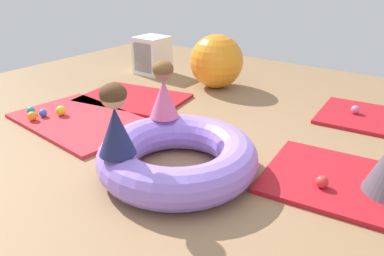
{
  "coord_description": "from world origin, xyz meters",
  "views": [
    {
      "loc": [
        1.84,
        -2.21,
        1.63
      ],
      "look_at": [
        0.11,
        0.16,
        0.34
      ],
      "focal_mm": 36.22,
      "sensor_mm": 36.0,
      "label": 1
    }
  ],
  "objects_px": {
    "child_in_pink": "(164,90)",
    "play_ball_red": "(322,182)",
    "play_ball_yellow": "(61,111)",
    "play_ball_blue": "(43,113)",
    "child_in_navy": "(115,121)",
    "storage_cube": "(151,55)",
    "exercise_ball_large": "(217,61)",
    "inflatable_cushion": "(177,157)",
    "play_ball_yellow_second": "(111,98)",
    "play_ball_pink": "(355,110)",
    "play_ball_teal": "(31,110)",
    "play_ball_orange": "(32,116)"
  },
  "relations": [
    {
      "from": "play_ball_blue",
      "to": "exercise_ball_large",
      "type": "distance_m",
      "value": 2.31
    },
    {
      "from": "inflatable_cushion",
      "to": "play_ball_orange",
      "type": "xyz_separation_m",
      "value": [
        -1.9,
        -0.09,
        -0.07
      ]
    },
    {
      "from": "play_ball_teal",
      "to": "play_ball_red",
      "type": "distance_m",
      "value": 3.15
    },
    {
      "from": "play_ball_yellow",
      "to": "play_ball_red",
      "type": "distance_m",
      "value": 2.84
    },
    {
      "from": "play_ball_yellow",
      "to": "play_ball_teal",
      "type": "distance_m",
      "value": 0.35
    },
    {
      "from": "play_ball_yellow",
      "to": "play_ball_yellow_second",
      "type": "height_order",
      "value": "play_ball_yellow"
    },
    {
      "from": "play_ball_teal",
      "to": "play_ball_yellow_second",
      "type": "height_order",
      "value": "play_ball_yellow_second"
    },
    {
      "from": "child_in_navy",
      "to": "storage_cube",
      "type": "height_order",
      "value": "child_in_navy"
    },
    {
      "from": "play_ball_yellow",
      "to": "storage_cube",
      "type": "relative_size",
      "value": 0.2
    },
    {
      "from": "play_ball_orange",
      "to": "play_ball_red",
      "type": "xyz_separation_m",
      "value": [
        2.95,
        0.52,
        -0.0
      ]
    },
    {
      "from": "play_ball_teal",
      "to": "play_ball_red",
      "type": "height_order",
      "value": "play_ball_red"
    },
    {
      "from": "play_ball_orange",
      "to": "storage_cube",
      "type": "xyz_separation_m",
      "value": [
        -0.3,
        2.25,
        0.19
      ]
    },
    {
      "from": "play_ball_pink",
      "to": "play_ball_red",
      "type": "bearing_deg",
      "value": -82.79
    },
    {
      "from": "inflatable_cushion",
      "to": "play_ball_blue",
      "type": "relative_size",
      "value": 15.27
    },
    {
      "from": "play_ball_orange",
      "to": "play_ball_blue",
      "type": "distance_m",
      "value": 0.13
    },
    {
      "from": "child_in_pink",
      "to": "storage_cube",
      "type": "relative_size",
      "value": 0.92
    },
    {
      "from": "play_ball_teal",
      "to": "play_ball_red",
      "type": "xyz_separation_m",
      "value": [
        3.12,
        0.42,
        0.0
      ]
    },
    {
      "from": "play_ball_blue",
      "to": "storage_cube",
      "type": "bearing_deg",
      "value": 98.05
    },
    {
      "from": "child_in_navy",
      "to": "play_ball_teal",
      "type": "xyz_separation_m",
      "value": [
        -1.88,
        0.46,
        -0.49
      ]
    },
    {
      "from": "play_ball_teal",
      "to": "play_ball_blue",
      "type": "distance_m",
      "value": 0.18
    },
    {
      "from": "child_in_pink",
      "to": "play_ball_red",
      "type": "xyz_separation_m",
      "value": [
        1.43,
        0.12,
        -0.48
      ]
    },
    {
      "from": "inflatable_cushion",
      "to": "play_ball_orange",
      "type": "height_order",
      "value": "inflatable_cushion"
    },
    {
      "from": "storage_cube",
      "to": "play_ball_red",
      "type": "bearing_deg",
      "value": -28.13
    },
    {
      "from": "play_ball_yellow",
      "to": "play_ball_blue",
      "type": "distance_m",
      "value": 0.19
    },
    {
      "from": "play_ball_red",
      "to": "play_ball_pink",
      "type": "height_order",
      "value": "play_ball_red"
    },
    {
      "from": "play_ball_pink",
      "to": "storage_cube",
      "type": "height_order",
      "value": "storage_cube"
    },
    {
      "from": "inflatable_cushion",
      "to": "storage_cube",
      "type": "bearing_deg",
      "value": 135.49
    },
    {
      "from": "inflatable_cushion",
      "to": "play_ball_yellow_second",
      "type": "bearing_deg",
      "value": 153.63
    },
    {
      "from": "child_in_pink",
      "to": "child_in_navy",
      "type": "xyz_separation_m",
      "value": [
        0.19,
        -0.76,
        0.01
      ]
    },
    {
      "from": "child_in_navy",
      "to": "exercise_ball_large",
      "type": "bearing_deg",
      "value": -160.83
    },
    {
      "from": "play_ball_yellow",
      "to": "play_ball_teal",
      "type": "relative_size",
      "value": 1.27
    },
    {
      "from": "play_ball_yellow_second",
      "to": "exercise_ball_large",
      "type": "distance_m",
      "value": 1.51
    },
    {
      "from": "child_in_pink",
      "to": "exercise_ball_large",
      "type": "relative_size",
      "value": 0.71
    },
    {
      "from": "exercise_ball_large",
      "to": "child_in_pink",
      "type": "bearing_deg",
      "value": -71.03
    },
    {
      "from": "child_in_navy",
      "to": "exercise_ball_large",
      "type": "relative_size",
      "value": 0.74
    },
    {
      "from": "child_in_navy",
      "to": "play_ball_orange",
      "type": "xyz_separation_m",
      "value": [
        -1.7,
        0.36,
        -0.49
      ]
    },
    {
      "from": "child_in_pink",
      "to": "storage_cube",
      "type": "distance_m",
      "value": 2.61
    },
    {
      "from": "storage_cube",
      "to": "play_ball_yellow",
      "type": "bearing_deg",
      "value": -77.93
    },
    {
      "from": "child_in_navy",
      "to": "play_ball_teal",
      "type": "distance_m",
      "value": 2.0
    },
    {
      "from": "storage_cube",
      "to": "play_ball_orange",
      "type": "bearing_deg",
      "value": -82.37
    },
    {
      "from": "child_in_navy",
      "to": "play_ball_blue",
      "type": "height_order",
      "value": "child_in_navy"
    },
    {
      "from": "storage_cube",
      "to": "child_in_pink",
      "type": "bearing_deg",
      "value": -45.68
    },
    {
      "from": "child_in_pink",
      "to": "storage_cube",
      "type": "bearing_deg",
      "value": -178.09
    },
    {
      "from": "play_ball_teal",
      "to": "play_ball_yellow_second",
      "type": "relative_size",
      "value": 0.94
    },
    {
      "from": "child_in_navy",
      "to": "play_ball_yellow_second",
      "type": "bearing_deg",
      "value": -129.33
    },
    {
      "from": "inflatable_cushion",
      "to": "play_ball_yellow_second",
      "type": "xyz_separation_m",
      "value": [
        -1.68,
        0.83,
        -0.07
      ]
    },
    {
      "from": "inflatable_cushion",
      "to": "play_ball_pink",
      "type": "bearing_deg",
      "value": 69.01
    },
    {
      "from": "inflatable_cushion",
      "to": "play_ball_teal",
      "type": "bearing_deg",
      "value": 179.69
    },
    {
      "from": "play_ball_pink",
      "to": "play_ball_yellow_second",
      "type": "bearing_deg",
      "value": -152.1
    },
    {
      "from": "storage_cube",
      "to": "play_ball_blue",
      "type": "bearing_deg",
      "value": -81.95
    }
  ]
}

